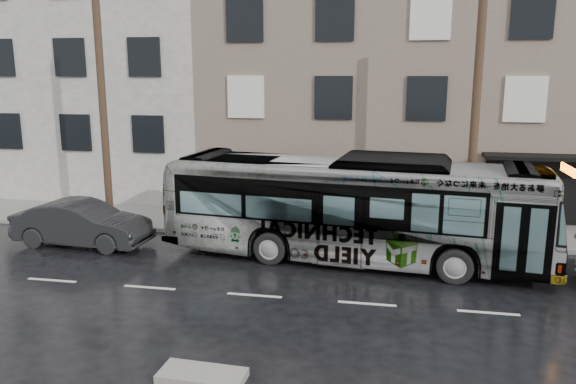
# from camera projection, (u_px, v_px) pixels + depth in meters

# --- Properties ---
(ground) EXTENTS (120.00, 120.00, 0.00)m
(ground) POSITION_uv_depth(u_px,v_px,m) (273.00, 266.00, 18.46)
(ground) COLOR black
(ground) RESTS_ON ground
(sidewalk) EXTENTS (90.00, 3.60, 0.15)m
(sidewalk) POSITION_uv_depth(u_px,v_px,m) (298.00, 225.00, 23.15)
(sidewalk) COLOR gray
(sidewalk) RESTS_ON ground
(building_taupe) EXTENTS (20.00, 12.00, 11.00)m
(building_taupe) POSITION_uv_depth(u_px,v_px,m) (421.00, 87.00, 28.59)
(building_taupe) COLOR gray
(building_taupe) RESTS_ON ground
(building_grey) EXTENTS (26.00, 15.00, 16.00)m
(building_grey) POSITION_uv_depth(u_px,v_px,m) (29.00, 42.00, 33.67)
(building_grey) COLOR silver
(building_grey) RESTS_ON ground
(utility_pole_front) EXTENTS (0.30, 0.30, 9.00)m
(utility_pole_front) POSITION_uv_depth(u_px,v_px,m) (475.00, 119.00, 19.47)
(utility_pole_front) COLOR #4B3825
(utility_pole_front) RESTS_ON sidewalk
(utility_pole_rear) EXTENTS (0.30, 0.30, 9.00)m
(utility_pole_rear) POSITION_uv_depth(u_px,v_px,m) (103.00, 114.00, 22.01)
(utility_pole_rear) COLOR #4B3825
(utility_pole_rear) RESTS_ON sidewalk
(sign_post) EXTENTS (0.06, 0.06, 2.40)m
(sign_post) POSITION_uv_depth(u_px,v_px,m) (501.00, 213.00, 19.97)
(sign_post) COLOR slate
(sign_post) RESTS_ON sidewalk
(bus) EXTENTS (13.13, 4.48, 3.59)m
(bus) POSITION_uv_depth(u_px,v_px,m) (353.00, 208.00, 18.80)
(bus) COLOR #B2B2B2
(bus) RESTS_ON ground
(dark_sedan) EXTENTS (5.10, 2.01, 1.65)m
(dark_sedan) POSITION_uv_depth(u_px,v_px,m) (82.00, 224.00, 20.52)
(dark_sedan) COLOR black
(dark_sedan) RESTS_ON ground
(slush_pile) EXTENTS (1.84, 0.88, 0.18)m
(slush_pile) POSITION_uv_depth(u_px,v_px,m) (202.00, 376.00, 11.64)
(slush_pile) COLOR gray
(slush_pile) RESTS_ON ground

